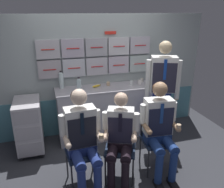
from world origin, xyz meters
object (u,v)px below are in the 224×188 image
crew_member_left (82,136)px  folding_chair_center (121,140)px  water_bottle_clear (61,80)px  service_trolley (29,124)px  folding_chair_left (80,144)px  crew_member_standing (163,85)px  snack_banana (96,86)px  crew_member_center (120,136)px  paper_cup_blue (108,84)px  folding_chair_right (155,133)px  crew_member_right (160,125)px

crew_member_left → folding_chair_center: 0.59m
water_bottle_clear → service_trolley: bearing=-152.4°
folding_chair_left → crew_member_standing: bearing=19.0°
water_bottle_clear → snack_banana: (0.59, -0.12, -0.12)m
crew_member_center → paper_cup_blue: crew_member_center is taller
snack_banana → paper_cup_blue: bearing=6.5°
crew_member_left → crew_member_standing: crew_member_standing is taller
folding_chair_right → folding_chair_left: bearing=179.5°
folding_chair_center → folding_chair_right: same height
folding_chair_right → paper_cup_blue: (-0.37, 1.15, 0.43)m
crew_member_center → crew_member_left: bearing=174.2°
crew_member_center → folding_chair_right: crew_member_center is taller
crew_member_right → water_bottle_clear: crew_member_right is taller
crew_member_left → crew_member_center: 0.48m
folding_chair_left → crew_member_left: (0.01, -0.16, 0.21)m
folding_chair_left → snack_banana: snack_banana is taller
folding_chair_left → folding_chair_right: size_ratio=1.00×
crew_member_center → crew_member_right: bearing=3.8°
crew_member_right → folding_chair_right: bearing=84.5°
folding_chair_left → paper_cup_blue: size_ratio=13.17×
crew_member_left → paper_cup_blue: 1.49m
crew_member_center → water_bottle_clear: size_ratio=4.13×
crew_member_right → crew_member_center: bearing=-176.2°
crew_member_right → paper_cup_blue: size_ratio=20.20×
paper_cup_blue → water_bottle_clear: bearing=173.6°
service_trolley → snack_banana: bearing=9.2°
crew_member_standing → crew_member_right: bearing=-119.1°
crew_member_right → paper_cup_blue: (-0.36, 1.31, 0.23)m
folding_chair_center → folding_chair_right: (0.53, 0.04, 0.00)m
folding_chair_right → crew_member_standing: size_ratio=0.49×
folding_chair_center → service_trolley: bearing=141.5°
crew_member_right → water_bottle_clear: (-1.16, 1.40, 0.34)m
folding_chair_center → paper_cup_blue: bearing=82.4°
paper_cup_blue → crew_member_right: bearing=-74.7°
crew_member_right → paper_cup_blue: crew_member_right is taller
crew_member_right → paper_cup_blue: bearing=105.3°
crew_member_center → snack_banana: 1.35m
water_bottle_clear → snack_banana: water_bottle_clear is taller
service_trolley → water_bottle_clear: size_ratio=2.89×
folding_chair_left → folding_chair_right: 1.08m
crew_member_left → crew_member_center: crew_member_left is taller
paper_cup_blue → snack_banana: 0.22m
service_trolley → snack_banana: snack_banana is taller
folding_chair_center → crew_member_right: bearing=-12.3°
folding_chair_center → snack_banana: size_ratio=5.03×
crew_member_center → crew_member_standing: crew_member_standing is taller
folding_chair_right → water_bottle_clear: 1.79m
crew_member_right → snack_banana: size_ratio=7.71×
crew_member_right → water_bottle_clear: 1.85m
crew_member_center → crew_member_standing: bearing=36.5°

